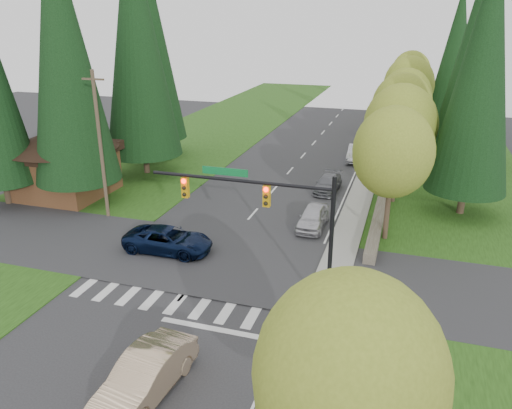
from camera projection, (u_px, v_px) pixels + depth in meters
The scene contains 32 objects.
ground at pixel (143, 342), 21.51m from camera, with size 120.00×120.00×0.00m, color #28282B.
grass_east at pixel (445, 212), 35.68m from camera, with size 14.00×110.00×0.06m, color #1F4211.
grass_west at pixel (126, 178), 42.98m from camera, with size 14.00×110.00×0.06m, color #1F4211.
cross_street at pixel (213, 260), 28.64m from camera, with size 120.00×8.00×0.10m, color #28282B.
sidewalk_east at pixel (362, 194), 39.16m from camera, with size 1.80×80.00×0.13m, color gray.
curb_east at pixel (351, 193), 39.40m from camera, with size 0.20×80.00×0.13m, color gray.
stone_wall_north at pixel (390, 165), 45.71m from camera, with size 0.70×40.00×0.70m, color #4C4438.
traffic_signal at pixel (270, 209), 22.52m from camera, with size 8.70×0.37×6.80m.
brown_building at pixel (64, 156), 37.98m from camera, with size 8.40×8.40×5.40m.
utility_pole at pixel (100, 145), 33.05m from camera, with size 1.60×0.24×10.00m.
decid_tree_0 at pixel (393, 153), 29.41m from camera, with size 4.80×4.80×8.37m.
decid_tree_1 at pixel (400, 126), 35.55m from camera, with size 5.20×5.20×8.80m.
decid_tree_2 at pixel (401, 108), 41.80m from camera, with size 5.00×5.00×8.82m.
decid_tree_3 at pixel (405, 98), 48.11m from camera, with size 5.00×5.00×8.55m.
decid_tree_4 at pixel (409, 85), 54.18m from camera, with size 5.40×5.40×9.18m.
decid_tree_5 at pixel (408, 82), 60.66m from camera, with size 4.80×4.80×8.30m.
decid_tree_6 at pixel (411, 73), 66.75m from camera, with size 5.20×5.20×8.86m.
decid_tree_south at pixel (349, 377), 11.68m from camera, with size 4.60×4.60×7.92m.
conifer_w_a at pixel (64, 53), 33.80m from camera, with size 6.12×6.12×19.80m.
conifer_w_b at pixel (66, 62), 38.57m from camera, with size 5.44×5.44×17.80m.
conifer_w_c at pixel (137, 40), 40.47m from camera, with size 6.46×6.46×20.80m.
conifer_w_e at pixel (151, 48), 46.74m from camera, with size 5.78×5.78×18.80m.
conifer_e_a at pixel (482, 72), 31.92m from camera, with size 5.44×5.44×17.80m.
conifer_e_b at pixel (479, 44), 43.76m from camera, with size 6.12×6.12×19.80m.
conifer_e_c at pixel (456, 51), 57.06m from camera, with size 5.10×5.10×16.80m.
sedan_champagne at pixel (145, 376), 18.27m from camera, with size 1.75×5.01×1.65m, color tan.
suv_navy at pixel (168, 240), 29.51m from camera, with size 2.43×5.27×1.46m, color black.
parked_car_a at pixel (313, 217), 32.88m from camera, with size 1.69×4.20×1.43m, color #BABABF.
parked_car_b at pixel (328, 184), 39.72m from camera, with size 1.72×4.23×1.23m, color slate.
parked_car_c at pixel (356, 153), 48.03m from camera, with size 1.53×4.40×1.45m, color #B8B8BE.
parked_car_d at pixel (365, 143), 51.87m from camera, with size 1.81×4.50×1.53m, color silver.
parked_car_e at pixel (371, 128), 58.26m from camera, with size 2.21×5.44×1.58m, color #B3B3B8.
Camera 1 is at (10.06, -15.69, 13.20)m, focal length 35.00 mm.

